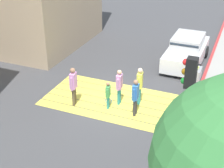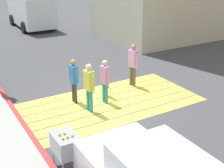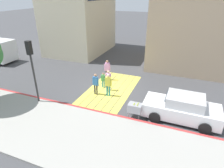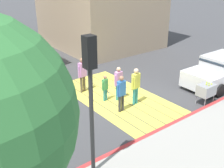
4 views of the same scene
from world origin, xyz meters
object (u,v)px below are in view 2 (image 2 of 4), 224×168
object	(u,v)px
pedestrian_adult_side	(74,78)
pedestrian_child_with_racket	(105,79)
tennis_ball_cart	(66,144)
van_down_street	(31,10)
pedestrian_adult_lead	(133,62)
pedestrian_teen_behind	(105,78)
pedestrian_adult_trailing	(89,84)

from	to	relation	value
pedestrian_adult_side	pedestrian_child_with_racket	size ratio (longest dim) A/B	1.30
tennis_ball_cart	pedestrian_child_with_racket	world-z (taller)	pedestrian_child_with_racket
van_down_street	pedestrian_adult_lead	distance (m)	13.38
van_down_street	pedestrian_adult_side	world-z (taller)	van_down_street
pedestrian_adult_lead	pedestrian_teen_behind	bearing A→B (deg)	-154.82
pedestrian_adult_lead	pedestrian_adult_trailing	size ratio (longest dim) A/B	1.03
van_down_street	pedestrian_child_with_racket	distance (m)	13.76
pedestrian_adult_trailing	pedestrian_child_with_racket	xyz separation A→B (m)	(1.09, 0.87, -0.29)
tennis_ball_cart	pedestrian_adult_side	distance (m)	3.89
pedestrian_adult_lead	pedestrian_adult_side	xyz separation A→B (m)	(-2.70, -0.23, -0.07)
pedestrian_adult_lead	pedestrian_teen_behind	distance (m)	1.95
tennis_ball_cart	pedestrian_adult_trailing	distance (m)	3.17
pedestrian_adult_lead	pedestrian_adult_side	world-z (taller)	pedestrian_adult_lead
pedestrian_adult_side	pedestrian_adult_lead	bearing A→B (deg)	4.87
pedestrian_adult_trailing	pedestrian_child_with_racket	world-z (taller)	pedestrian_adult_trailing
pedestrian_adult_side	pedestrian_teen_behind	size ratio (longest dim) A/B	1.01
pedestrian_adult_lead	pedestrian_child_with_racket	world-z (taller)	pedestrian_adult_lead
van_down_street	pedestrian_adult_lead	size ratio (longest dim) A/B	2.96
van_down_street	pedestrian_adult_trailing	size ratio (longest dim) A/B	3.04
pedestrian_adult_lead	pedestrian_teen_behind	size ratio (longest dim) A/B	1.08
pedestrian_adult_lead	pedestrian_adult_trailing	distance (m)	2.82
van_down_street	tennis_ball_cart	world-z (taller)	van_down_street
tennis_ball_cart	pedestrian_adult_side	xyz separation A→B (m)	(1.79, 3.44, 0.25)
tennis_ball_cart	pedestrian_adult_lead	distance (m)	5.81
tennis_ball_cart	pedestrian_adult_lead	size ratio (longest dim) A/B	0.58
van_down_street	pedestrian_adult_trailing	distance (m)	14.77
van_down_street	pedestrian_adult_side	size ratio (longest dim) A/B	3.19
pedestrian_adult_lead	pedestrian_adult_side	distance (m)	2.71
tennis_ball_cart	pedestrian_teen_behind	bearing A→B (deg)	46.25
pedestrian_adult_side	tennis_ball_cart	bearing A→B (deg)	-117.42
pedestrian_teen_behind	pedestrian_child_with_racket	distance (m)	0.66
van_down_street	pedestrian_adult_trailing	world-z (taller)	van_down_street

